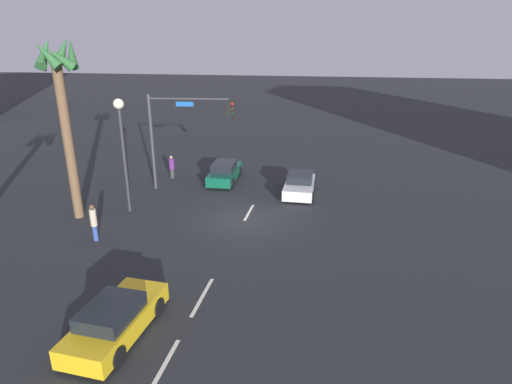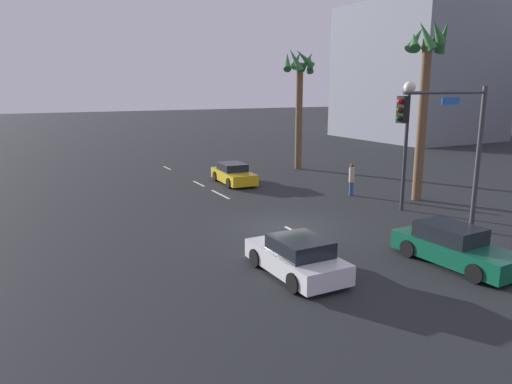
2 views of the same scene
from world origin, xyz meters
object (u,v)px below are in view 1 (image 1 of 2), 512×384
at_px(car_0, 225,172).
at_px(palm_tree_1, 61,95).
at_px(car_1, 116,320).
at_px(car_2, 300,185).
at_px(streetlamp, 122,135).
at_px(pedestrian_1, 94,222).
at_px(pedestrian_0, 172,167).
at_px(traffic_signal, 179,126).

relative_size(car_0, palm_tree_1, 0.47).
bearing_deg(car_1, car_2, -16.95).
relative_size(car_1, streetlamp, 0.67).
bearing_deg(car_1, pedestrian_1, 35.71).
distance_m(pedestrian_0, palm_tree_1, 9.99).
bearing_deg(pedestrian_1, car_2, -46.39).
bearing_deg(streetlamp, palm_tree_1, 119.17).
xyz_separation_m(traffic_signal, streetlamp, (-4.24, 1.63, 0.25)).
relative_size(streetlamp, palm_tree_1, 0.67).
xyz_separation_m(pedestrian_1, palm_tree_1, (2.53, 2.54, 5.66)).
distance_m(car_0, traffic_signal, 4.80).
relative_size(pedestrian_0, pedestrian_1, 0.88).
bearing_deg(car_2, palm_tree_1, 117.85).
distance_m(car_2, traffic_signal, 8.48).
bearing_deg(car_2, pedestrian_1, 133.61).
distance_m(streetlamp, pedestrian_1, 5.17).
height_order(car_1, palm_tree_1, palm_tree_1).
distance_m(car_2, pedestrian_1, 12.61).
bearing_deg(pedestrian_1, streetlamp, 2.56).
height_order(car_2, pedestrian_1, pedestrian_1).
relative_size(traffic_signal, pedestrian_0, 3.76).
bearing_deg(palm_tree_1, car_0, -38.57).
bearing_deg(traffic_signal, pedestrian_1, 169.75).
xyz_separation_m(traffic_signal, pedestrian_1, (-8.09, 1.46, -3.20)).
relative_size(car_2, streetlamp, 0.63).
distance_m(car_0, car_1, 16.73).
height_order(traffic_signal, pedestrian_0, traffic_signal).
distance_m(traffic_signal, streetlamp, 4.55).
bearing_deg(car_2, streetlamp, 117.51).
relative_size(car_0, car_1, 1.06).
xyz_separation_m(streetlamp, pedestrian_0, (6.44, -0.03, -3.60)).
bearing_deg(pedestrian_1, traffic_signal, -10.25).
bearing_deg(palm_tree_1, car_2, -62.15).
relative_size(car_0, pedestrian_0, 2.76).
bearing_deg(pedestrian_1, pedestrian_0, 0.81).
relative_size(car_2, palm_tree_1, 0.42).
bearing_deg(pedestrian_0, car_2, -99.79).
bearing_deg(streetlamp, car_2, -62.49).
distance_m(car_1, traffic_signal, 15.17).
relative_size(streetlamp, pedestrian_0, 3.90).
distance_m(car_2, palm_tree_1, 14.52).
distance_m(car_2, streetlamp, 11.16).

